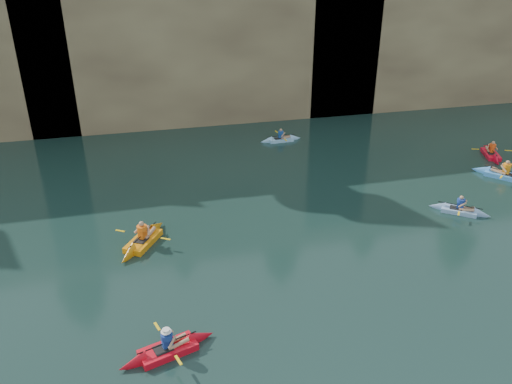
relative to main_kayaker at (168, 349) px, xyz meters
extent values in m
plane|color=black|center=(3.29, 0.05, -0.15)|extent=(160.00, 160.00, 0.00)
cube|color=tan|center=(3.29, 30.05, 5.85)|extent=(70.00, 16.00, 12.00)
cube|color=#9E8C60|center=(5.29, 22.65, 5.55)|extent=(24.00, 2.40, 11.40)
cube|color=#9E8C60|center=(25.29, 22.65, 4.77)|extent=(26.00, 2.40, 9.84)
cube|color=black|center=(-0.71, 22.00, 1.45)|extent=(3.50, 1.00, 3.20)
cube|color=black|center=(13.29, 22.00, 2.10)|extent=(5.00, 1.00, 4.50)
cube|color=red|center=(0.00, 0.00, -0.02)|extent=(2.46, 1.38, 0.27)
cone|color=red|center=(1.06, 0.32, -0.02)|extent=(1.00, 0.91, 0.70)
cone|color=red|center=(-1.06, -0.32, -0.02)|extent=(1.00, 0.91, 0.70)
cube|color=black|center=(-0.14, -0.04, 0.09)|extent=(0.65, 0.58, 0.04)
cube|color=navy|center=(0.00, 0.00, 0.34)|extent=(0.35, 0.28, 0.45)
sphere|color=tan|center=(0.00, 0.00, 0.67)|extent=(0.19, 0.19, 0.19)
cylinder|color=black|center=(0.00, 0.00, 0.26)|extent=(1.80, 0.58, 0.04)
cube|color=yellow|center=(-0.24, 0.80, 0.26)|extent=(0.20, 0.43, 0.02)
cube|color=yellow|center=(0.24, -0.80, 0.26)|extent=(0.20, 0.43, 0.02)
cylinder|color=white|center=(0.00, 0.00, 0.70)|extent=(0.32, 0.32, 0.09)
cube|color=orange|center=(-0.41, 6.61, -0.01)|extent=(2.08, 2.65, 0.29)
cone|color=orange|center=(0.24, 7.65, -0.01)|extent=(1.15, 1.20, 0.78)
cone|color=orange|center=(-1.07, 5.56, -0.01)|extent=(1.15, 1.20, 0.78)
cube|color=black|center=(-0.49, 6.48, 0.11)|extent=(0.71, 0.73, 0.04)
cube|color=orange|center=(-0.41, 6.61, 0.41)|extent=(0.38, 0.42, 0.52)
sphere|color=tan|center=(-0.41, 6.61, 0.79)|extent=(0.22, 0.22, 0.22)
cylinder|color=black|center=(-0.41, 6.61, 0.28)|extent=(1.26, 1.98, 0.04)
cube|color=yellow|center=(-1.31, 7.17, 0.28)|extent=(0.40, 0.29, 0.02)
cube|color=yellow|center=(0.48, 6.04, 0.28)|extent=(0.40, 0.29, 0.02)
cube|color=#87B1E3|center=(13.96, 5.79, -0.03)|extent=(2.08, 1.85, 0.24)
cone|color=#87B1E3|center=(14.74, 5.17, -0.03)|extent=(0.99, 0.98, 0.65)
cone|color=#87B1E3|center=(13.19, 6.42, -0.03)|extent=(0.99, 0.98, 0.65)
cube|color=black|center=(13.85, 5.89, 0.06)|extent=(0.69, 0.66, 0.04)
cube|color=#1B3A96|center=(13.96, 5.79, 0.31)|extent=(0.35, 0.34, 0.44)
sphere|color=tan|center=(13.96, 5.79, 0.63)|extent=(0.18, 0.18, 0.18)
cylinder|color=black|center=(13.96, 5.79, 0.23)|extent=(1.53, 1.24, 0.04)
cube|color=yellow|center=(14.50, 6.47, 0.23)|extent=(0.32, 0.38, 0.02)
cube|color=yellow|center=(13.42, 5.12, 0.23)|extent=(0.32, 0.38, 0.02)
cube|color=red|center=(20.14, 11.66, -0.02)|extent=(1.58, 2.54, 0.26)
cone|color=red|center=(20.56, 12.73, -0.02)|extent=(0.97, 1.06, 0.70)
cone|color=red|center=(19.71, 10.59, -0.02)|extent=(0.97, 1.06, 0.70)
cube|color=black|center=(20.08, 11.52, 0.08)|extent=(0.61, 0.67, 0.04)
cube|color=#FF5215|center=(20.14, 11.66, 0.35)|extent=(0.31, 0.37, 0.47)
sphere|color=tan|center=(20.14, 11.66, 0.69)|extent=(0.20, 0.20, 0.20)
cylinder|color=black|center=(20.14, 11.66, 0.25)|extent=(0.80, 1.94, 0.04)
cube|color=yellow|center=(19.27, 12.01, 0.25)|extent=(0.42, 0.23, 0.02)
cube|color=yellow|center=(21.01, 11.31, 0.25)|extent=(0.42, 0.23, 0.02)
cube|color=#93CCF6|center=(8.77, 17.26, -0.03)|extent=(2.16, 0.78, 0.23)
cone|color=#93CCF6|center=(9.77, 17.32, -0.03)|extent=(0.78, 0.68, 0.63)
cone|color=#93CCF6|center=(7.77, 17.20, -0.03)|extent=(0.78, 0.68, 0.63)
cube|color=black|center=(8.62, 17.25, 0.05)|extent=(0.57, 0.43, 0.04)
cube|color=#1C499A|center=(8.77, 17.26, 0.30)|extent=(0.30, 0.20, 0.42)
sphere|color=tan|center=(8.77, 17.26, 0.60)|extent=(0.18, 0.18, 0.18)
cylinder|color=black|center=(8.77, 17.26, 0.22)|extent=(1.87, 0.14, 0.04)
cube|color=yellow|center=(8.72, 18.10, 0.22)|extent=(0.10, 0.42, 0.02)
cube|color=yellow|center=(8.82, 16.42, 0.22)|extent=(0.10, 0.42, 0.02)
cube|color=#4596EB|center=(18.75, 8.69, -0.01)|extent=(2.29, 2.61, 0.28)
cone|color=#4596EB|center=(17.96, 9.69, -0.01)|extent=(1.18, 1.22, 0.75)
cube|color=black|center=(18.84, 8.57, 0.10)|extent=(0.71, 0.72, 0.04)
cube|color=orange|center=(18.75, 8.69, 0.39)|extent=(0.39, 0.41, 0.50)
sphere|color=tan|center=(18.75, 8.69, 0.75)|extent=(0.21, 0.21, 0.21)
cylinder|color=black|center=(18.75, 8.69, 0.27)|extent=(1.41, 1.77, 0.04)
cube|color=yellow|center=(17.95, 8.06, 0.27)|extent=(0.38, 0.32, 0.02)
cube|color=yellow|center=(19.54, 9.31, 0.27)|extent=(0.38, 0.32, 0.02)
camera|label=1|loc=(-0.26, -11.77, 10.71)|focal=35.00mm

